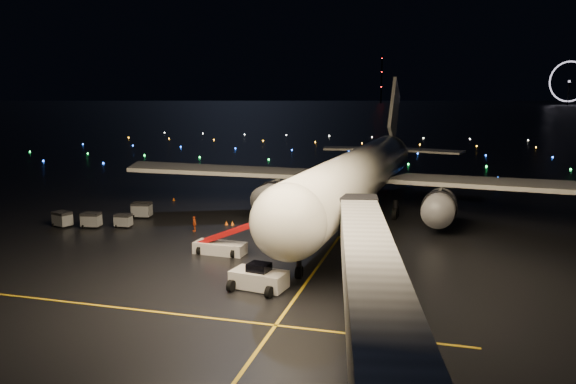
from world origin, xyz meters
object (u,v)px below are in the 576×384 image
(crew_c, at_px, (194,224))
(pushback_tug, at_px, (259,276))
(baggage_cart_0, at_px, (142,210))
(baggage_cart_2, at_px, (62,219))
(belt_loader, at_px, (220,236))
(baggage_cart_1, at_px, (123,221))
(airliner, at_px, (364,144))
(baggage_cart_3, at_px, (91,220))

(crew_c, bearing_deg, pushback_tug, -1.05)
(baggage_cart_0, relative_size, baggage_cart_2, 1.08)
(belt_loader, xyz_separation_m, crew_c, (-6.08, 7.42, -0.92))
(crew_c, xyz_separation_m, baggage_cart_1, (-8.69, -0.35, -0.09))
(pushback_tug, xyz_separation_m, crew_c, (-12.75, 15.72, -0.18))
(airliner, relative_size, baggage_cart_2, 30.19)
(baggage_cart_3, bearing_deg, baggage_cart_2, 179.89)
(pushback_tug, relative_size, baggage_cart_2, 2.10)
(baggage_cart_1, distance_m, baggage_cart_3, 3.64)
(pushback_tug, xyz_separation_m, baggage_cart_1, (-21.44, 15.38, -0.27))
(pushback_tug, xyz_separation_m, belt_loader, (-6.67, 8.30, 0.73))
(baggage_cart_1, height_order, baggage_cart_2, baggage_cart_2)
(baggage_cart_2, bearing_deg, pushback_tug, -6.88)
(baggage_cart_3, bearing_deg, airliner, 19.52)
(crew_c, relative_size, baggage_cart_1, 0.95)
(pushback_tug, height_order, baggage_cart_0, pushback_tug)
(crew_c, bearing_deg, baggage_cart_2, -122.72)
(baggage_cart_2, bearing_deg, crew_c, 26.30)
(pushback_tug, relative_size, belt_loader, 0.60)
(belt_loader, xyz_separation_m, baggage_cart_2, (-21.67, 5.41, -0.89))
(baggage_cart_0, bearing_deg, baggage_cart_1, -93.51)
(airliner, relative_size, baggage_cart_0, 27.89)
(baggage_cart_0, bearing_deg, belt_loader, -47.55)
(airliner, distance_m, baggage_cart_1, 30.58)
(pushback_tug, distance_m, baggage_cart_2, 31.48)
(crew_c, xyz_separation_m, baggage_cart_2, (-15.59, -2.01, 0.03))
(baggage_cart_0, height_order, baggage_cart_3, baggage_cart_0)
(baggage_cart_0, distance_m, baggage_cart_3, 6.82)
(crew_c, xyz_separation_m, baggage_cart_3, (-12.15, -1.46, 0.01))
(pushback_tug, xyz_separation_m, baggage_cart_0, (-21.94, 20.40, -0.08))
(belt_loader, relative_size, baggage_cart_3, 3.59)
(belt_loader, relative_size, baggage_cart_0, 3.26)
(airliner, xyz_separation_m, baggage_cart_3, (-28.98, -15.91, -7.96))
(belt_loader, xyz_separation_m, baggage_cart_3, (-18.23, 5.96, -0.90))
(baggage_cart_1, bearing_deg, pushback_tug, -39.20)
(airliner, xyz_separation_m, pushback_tug, (-4.08, -30.17, -7.79))
(baggage_cart_0, relative_size, baggage_cart_3, 1.10)
(baggage_cart_3, bearing_deg, belt_loader, -27.35)
(baggage_cart_2, xyz_separation_m, baggage_cart_3, (3.44, 0.55, -0.02))
(airliner, bearing_deg, crew_c, -135.86)
(baggage_cart_0, xyz_separation_m, baggage_cart_2, (-6.40, -6.69, -0.07))
(pushback_tug, relative_size, baggage_cart_0, 1.94)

